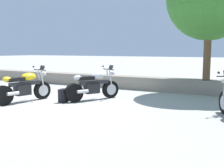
# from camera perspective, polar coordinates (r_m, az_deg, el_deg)

# --- Properties ---
(ground_plane) EXTENTS (120.00, 120.00, 0.00)m
(ground_plane) POSITION_cam_1_polar(r_m,az_deg,el_deg) (8.55, -13.45, -4.58)
(ground_plane) COLOR #A3A099
(stone_wall) EXTENTS (36.00, 0.80, 0.55)m
(stone_wall) POSITION_cam_1_polar(r_m,az_deg,el_deg) (12.46, 1.27, 0.55)
(stone_wall) COLOR gray
(stone_wall) RESTS_ON ground
(motorcycle_yellow_near_left) EXTENTS (0.76, 2.05, 1.18)m
(motorcycle_yellow_near_left) POSITION_cam_1_polar(r_m,az_deg,el_deg) (9.39, -17.96, -0.69)
(motorcycle_yellow_near_left) COLOR black
(motorcycle_yellow_near_left) RESTS_ON ground
(motorcycle_silver_centre) EXTENTS (1.16, 1.90, 1.18)m
(motorcycle_silver_centre) POSITION_cam_1_polar(r_m,az_deg,el_deg) (9.31, -3.89, -0.41)
(motorcycle_silver_centre) COLOR black
(motorcycle_silver_centre) RESTS_ON ground
(rider_backpack) EXTENTS (0.29, 0.32, 0.47)m
(rider_backpack) POSITION_cam_1_polar(r_m,az_deg,el_deg) (9.02, -10.22, -2.32)
(rider_backpack) COLOR black
(rider_backpack) RESTS_ON ground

